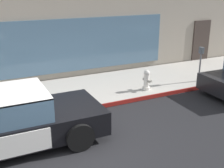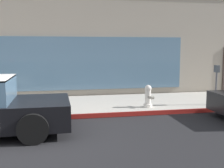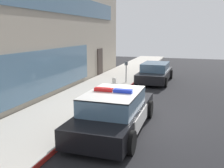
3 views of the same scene
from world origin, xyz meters
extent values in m
plane|color=black|center=(0.00, 0.00, 0.00)|extent=(48.00, 48.00, 0.00)
cube|color=#B2ADA3|center=(0.00, 3.39, 0.07)|extent=(48.00, 3.11, 0.15)
cube|color=maroon|center=(0.00, 1.82, 0.08)|extent=(28.80, 0.04, 0.14)
cube|color=slate|center=(-0.44, 4.97, 1.45)|extent=(12.80, 0.08, 2.10)
cube|color=#382D28|center=(8.52, 4.97, 1.05)|extent=(1.00, 0.08, 2.10)
cube|color=black|center=(-1.33, 0.75, 0.50)|extent=(4.83, 1.87, 0.60)
cube|color=silver|center=(0.21, 0.75, 0.67)|extent=(1.64, 1.82, 0.05)
cube|color=silver|center=(-1.43, -0.19, 0.50)|extent=(2.03, 0.03, 0.51)
cylinder|color=black|center=(0.26, 1.68, 0.34)|extent=(0.68, 0.22, 0.68)
cylinder|color=black|center=(0.26, -0.18, 0.34)|extent=(0.68, 0.22, 0.68)
cylinder|color=silver|center=(3.69, 2.35, 0.20)|extent=(0.28, 0.28, 0.10)
cylinder|color=silver|center=(3.69, 2.35, 0.47)|extent=(0.19, 0.19, 0.45)
sphere|color=silver|center=(3.69, 2.35, 0.77)|extent=(0.22, 0.22, 0.22)
cylinder|color=gray|center=(3.69, 2.35, 0.84)|extent=(0.06, 0.06, 0.05)
cylinder|color=gray|center=(3.69, 2.20, 0.50)|extent=(0.09, 0.10, 0.09)
cylinder|color=gray|center=(3.69, 2.49, 0.50)|extent=(0.09, 0.10, 0.09)
cylinder|color=gray|center=(3.84, 2.35, 0.46)|extent=(0.10, 0.12, 0.12)
cylinder|color=black|center=(6.11, 1.59, 0.32)|extent=(0.64, 0.22, 0.64)
cylinder|color=slate|center=(6.07, 2.28, 0.70)|extent=(0.06, 0.06, 1.10)
cube|color=#474C51|center=(6.07, 2.28, 1.37)|extent=(0.12, 0.18, 0.24)
camera|label=1|loc=(-1.65, -5.82, 3.68)|focal=45.85mm
camera|label=2|loc=(0.78, -6.26, 2.07)|focal=45.18mm
camera|label=3|loc=(-9.16, -1.65, 3.32)|focal=40.05mm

